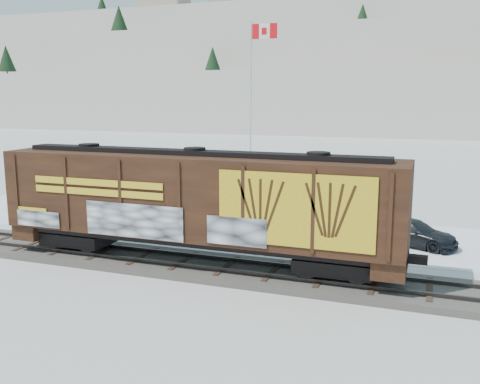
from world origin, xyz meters
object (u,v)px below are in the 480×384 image
at_px(car_white, 226,214).
at_px(car_dark, 412,232).
at_px(car_silver, 70,201).
at_px(flagpole, 252,135).
at_px(hopper_railcar, 195,200).

height_order(car_white, car_dark, car_white).
bearing_deg(car_silver, flagpole, -44.55).
distance_m(car_white, car_dark, 9.79).
bearing_deg(car_silver, car_dark, -88.00).
bearing_deg(car_white, car_silver, 86.31).
xyz_separation_m(car_silver, car_dark, (20.36, -0.20, -0.18)).
relative_size(hopper_railcar, flagpole, 1.40).
height_order(car_silver, car_dark, car_silver).
bearing_deg(hopper_railcar, flagpole, 100.26).
bearing_deg(flagpole, car_dark, -37.41).
xyz_separation_m(hopper_railcar, flagpole, (-2.82, 15.56, 1.57)).
distance_m(car_silver, car_white, 10.59).
bearing_deg(car_white, hopper_railcar, -170.67).
distance_m(hopper_railcar, flagpole, 15.89).
xyz_separation_m(flagpole, car_silver, (-9.08, -8.43, -3.74)).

